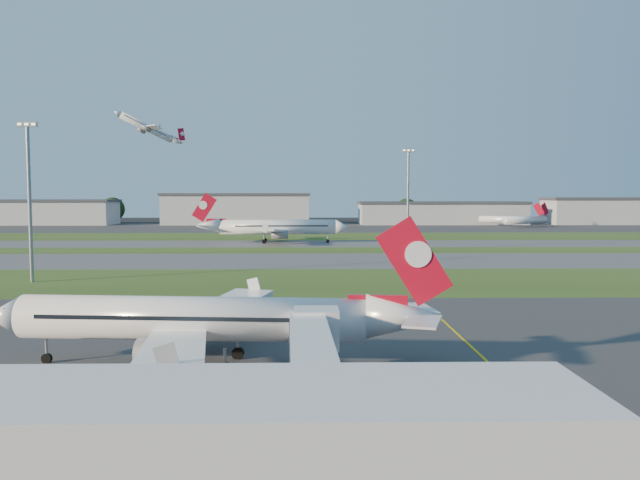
{
  "coord_description": "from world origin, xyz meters",
  "views": [
    {
      "loc": [
        -10.04,
        -49.21,
        14.05
      ],
      "look_at": [
        -8.27,
        49.59,
        7.0
      ],
      "focal_mm": 35.0,
      "sensor_mm": 36.0,
      "label": 1
    }
  ],
  "objects_px": {
    "light_mast_west": "(29,191)",
    "jet_bridge": "(313,377)",
    "mini_jet_far": "(509,219)",
    "light_mast_centre": "(408,193)",
    "airliner_parked": "(195,320)",
    "airliner_taxiing": "(277,227)",
    "mini_jet_near": "(526,220)"
  },
  "relations": [
    {
      "from": "airliner_taxiing",
      "to": "mini_jet_near",
      "type": "height_order",
      "value": "airliner_taxiing"
    },
    {
      "from": "airliner_taxiing",
      "to": "light_mast_centre",
      "type": "distance_m",
      "value": 45.36
    },
    {
      "from": "airliner_parked",
      "to": "mini_jet_near",
      "type": "bearing_deg",
      "value": 69.82
    },
    {
      "from": "airliner_parked",
      "to": "mini_jet_near",
      "type": "distance_m",
      "value": 245.43
    },
    {
      "from": "airliner_parked",
      "to": "jet_bridge",
      "type": "bearing_deg",
      "value": -54.99
    },
    {
      "from": "light_mast_west",
      "to": "mini_jet_far",
      "type": "bearing_deg",
      "value": 52.99
    },
    {
      "from": "mini_jet_near",
      "to": "airliner_taxiing",
      "type": "bearing_deg",
      "value": -171.27
    },
    {
      "from": "jet_bridge",
      "to": "light_mast_centre",
      "type": "relative_size",
      "value": 1.04
    },
    {
      "from": "light_mast_west",
      "to": "light_mast_centre",
      "type": "xyz_separation_m",
      "value": [
        70.0,
        56.0,
        0.0
      ]
    },
    {
      "from": "mini_jet_far",
      "to": "light_mast_centre",
      "type": "distance_m",
      "value": 141.29
    },
    {
      "from": "jet_bridge",
      "to": "mini_jet_far",
      "type": "xyz_separation_m",
      "value": [
        90.78,
        247.64,
        -0.73
      ]
    },
    {
      "from": "jet_bridge",
      "to": "airliner_parked",
      "type": "bearing_deg",
      "value": 119.89
    },
    {
      "from": "light_mast_centre",
      "to": "airliner_taxiing",
      "type": "bearing_deg",
      "value": 141.56
    },
    {
      "from": "mini_jet_far",
      "to": "mini_jet_near",
      "type": "bearing_deg",
      "value": -40.24
    },
    {
      "from": "light_mast_west",
      "to": "jet_bridge",
      "type": "bearing_deg",
      "value": -56.09
    },
    {
      "from": "jet_bridge",
      "to": "light_mast_centre",
      "type": "distance_m",
      "value": 126.17
    },
    {
      "from": "jet_bridge",
      "to": "airliner_taxiing",
      "type": "bearing_deg",
      "value": 93.73
    },
    {
      "from": "mini_jet_near",
      "to": "light_mast_west",
      "type": "xyz_separation_m",
      "value": [
        -140.52,
        -171.28,
        11.53
      ]
    },
    {
      "from": "airliner_parked",
      "to": "light_mast_west",
      "type": "xyz_separation_m",
      "value": [
        -35.64,
        50.61,
        10.92
      ]
    },
    {
      "from": "mini_jet_near",
      "to": "light_mast_west",
      "type": "relative_size",
      "value": 0.98
    },
    {
      "from": "jet_bridge",
      "to": "light_mast_west",
      "type": "distance_m",
      "value": 81.73
    },
    {
      "from": "airliner_taxiing",
      "to": "mini_jet_near",
      "type": "xyz_separation_m",
      "value": [
        105.15,
        87.8,
        -1.37
      ]
    },
    {
      "from": "jet_bridge",
      "to": "mini_jet_far",
      "type": "height_order",
      "value": "mini_jet_far"
    },
    {
      "from": "airliner_taxiing",
      "to": "mini_jet_far",
      "type": "height_order",
      "value": "airliner_taxiing"
    },
    {
      "from": "light_mast_centre",
      "to": "airliner_parked",
      "type": "bearing_deg",
      "value": -107.86
    },
    {
      "from": "jet_bridge",
      "to": "mini_jet_near",
      "type": "distance_m",
      "value": 256.86
    },
    {
      "from": "mini_jet_far",
      "to": "light_mast_west",
      "type": "bearing_deg",
      "value": -103.72
    },
    {
      "from": "jet_bridge",
      "to": "airliner_taxiing",
      "type": "height_order",
      "value": "airliner_taxiing"
    },
    {
      "from": "light_mast_centre",
      "to": "mini_jet_far",
      "type": "bearing_deg",
      "value": 62.06
    },
    {
      "from": "airliner_parked",
      "to": "light_mast_west",
      "type": "distance_m",
      "value": 62.86
    },
    {
      "from": "mini_jet_near",
      "to": "mini_jet_far",
      "type": "height_order",
      "value": "same"
    },
    {
      "from": "jet_bridge",
      "to": "airliner_parked",
      "type": "xyz_separation_m",
      "value": [
        -9.56,
        16.62,
        -0.12
      ]
    }
  ]
}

